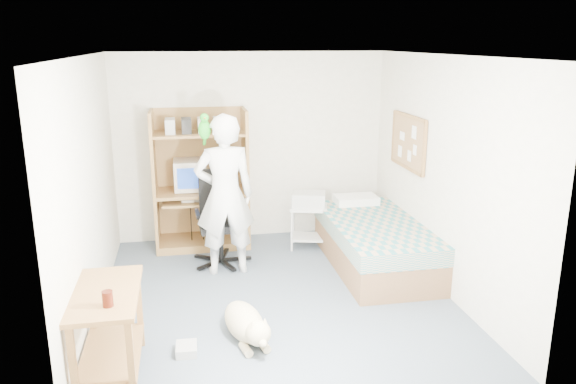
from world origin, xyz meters
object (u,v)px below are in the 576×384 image
Objects in this scene: side_desk at (108,321)px; person at (225,195)px; computer_hutch at (201,185)px; bed at (375,243)px; dog at (246,323)px; printer_cart at (309,220)px; office_chair at (220,231)px.

person is at bearing 61.13° from side_desk.
bed is at bearing -29.29° from computer_hutch.
dog is 1.70× the size of printer_cart.
computer_hutch is 0.80m from office_chair.
computer_hutch is 0.96× the size of person.
bed is 1.88m from office_chair.
computer_hutch is 3.08m from side_desk.
computer_hutch is 1.00m from person.
bed is 1.08× the size of person.
bed is 2.09× the size of dog.
bed is 3.56× the size of printer_cart.
person reaches higher than office_chair.
person is at bearing 174.90° from bed.
printer_cart is (2.21, 2.57, -0.12)m from side_desk.
person is (-1.76, 0.16, 0.64)m from bed.
side_desk reaches higher than dog.
side_desk reaches higher than bed.
side_desk reaches higher than printer_cart.
office_chair is at bearing 165.53° from bed.
bed is 1.88m from person.
office_chair reaches higher than side_desk.
bed reaches higher than printer_cart.
bed reaches higher than dog.
side_desk is 1.24m from dog.
printer_cart is at bearing 49.36° from side_desk.
person is 3.29× the size of printer_cart.
person is (1.09, 1.97, 0.44)m from side_desk.
office_chair is (1.04, 2.28, -0.09)m from side_desk.
person is at bearing -76.15° from computer_hutch.
dog is (0.04, -1.60, -0.77)m from person.
printer_cart is (1.12, 0.60, -0.56)m from person.
office_chair is at bearing 80.03° from dog.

